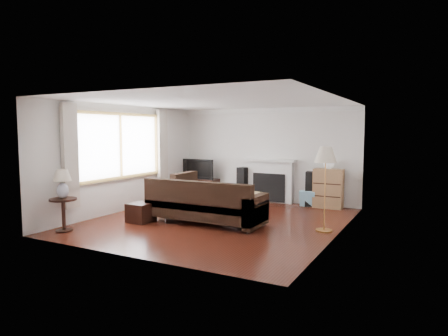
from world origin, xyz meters
The scene contains 17 objects.
room centered at (0.00, 0.00, 1.25)m, with size 5.10×5.60×2.54m.
window centered at (-2.45, -0.20, 1.55)m, with size 0.12×2.74×1.54m, color olive.
curtain_near centered at (-2.40, -1.72, 1.40)m, with size 0.10×0.35×2.10m, color beige.
curtain_far centered at (-2.40, 1.32, 1.40)m, with size 0.10×0.35×2.10m, color beige.
fireplace centered at (0.15, 2.64, 0.57)m, with size 1.40×0.26×1.15m, color white.
tv_stand centered at (-1.94, 2.48, 0.27)m, with size 1.06×0.48×0.53m, color black.
television centered at (-1.94, 2.48, 0.81)m, with size 0.98×0.13×0.57m, color black.
speaker_left centered at (-0.59, 2.55, 0.45)m, with size 0.25×0.30×0.91m, color black.
speaker_right centered at (1.28, 2.55, 0.44)m, with size 0.24×0.29×0.88m, color black.
bookshelf centered at (1.73, 2.53, 0.49)m, with size 0.71×0.34×0.97m, color #9A6E47.
globe_lamp centered at (1.73, 2.53, 1.10)m, with size 0.25×0.25×0.25m, color white.
sectional_sofa centered at (-0.11, -0.31, 0.43)m, with size 2.64×1.93×0.85m, color black.
coffee_table centered at (-0.11, 1.14, 0.24)m, with size 1.21×0.66×0.47m, color #9F804C.
footstool centered at (-1.37, -0.83, 0.20)m, with size 0.47×0.47×0.40m, color black.
floor_lamp centered at (2.22, 0.18, 0.80)m, with size 0.41×0.41×1.61m, color #C28743.
side_table centered at (-2.15, -2.14, 0.32)m, with size 0.50×0.50×0.63m, color black.
table_lamp centered at (-2.15, -2.14, 0.90)m, with size 0.34×0.34×0.55m, color silver.
Camera 1 is at (4.02, -7.28, 1.90)m, focal length 32.00 mm.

